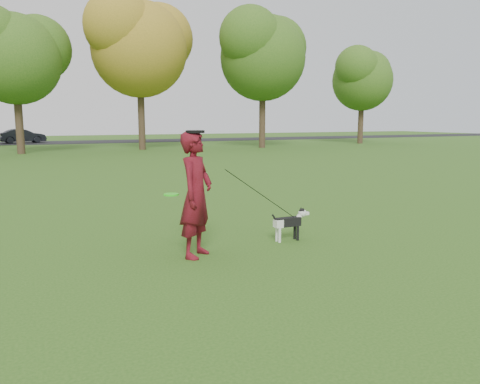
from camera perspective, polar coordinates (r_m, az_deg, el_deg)
name	(u,v)px	position (r m, az deg, el deg)	size (l,w,h in m)	color
ground	(245,241)	(8.58, 0.59, -5.99)	(120.00, 120.00, 0.00)	#285116
road	(70,142)	(47.71, -20.07, 5.72)	(120.00, 7.00, 0.02)	black
man	(196,195)	(7.48, -5.37, -0.32)	(0.74, 0.48, 2.02)	#520B0E
dog	(290,221)	(8.58, 6.16, -3.52)	(0.79, 0.16, 0.60)	black
car_mid	(22,136)	(47.56, -24.99, 6.21)	(1.36, 3.91, 1.29)	black
man_held_items	(262,195)	(8.03, 2.70, -0.38)	(2.55, 0.48, 1.63)	#2CE51D
tree_row	(57,38)	(34.06, -21.42, 17.09)	(51.74, 8.86, 12.01)	#38281C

